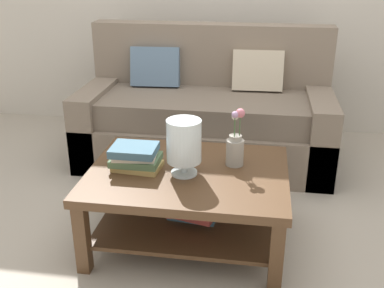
{
  "coord_description": "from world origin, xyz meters",
  "views": [
    {
      "loc": [
        0.38,
        -2.7,
        1.6
      ],
      "look_at": [
        0.01,
        -0.25,
        0.56
      ],
      "focal_mm": 42.92,
      "sensor_mm": 36.0,
      "label": 1
    }
  ],
  "objects_px": {
    "coffee_table": "(188,191)",
    "book_stack_main": "(136,157)",
    "glass_hurricane_vase": "(184,143)",
    "couch": "(206,116)",
    "flower_pitcher": "(235,146)"
  },
  "relations": [
    {
      "from": "book_stack_main",
      "to": "glass_hurricane_vase",
      "type": "relative_size",
      "value": 0.91
    },
    {
      "from": "book_stack_main",
      "to": "coffee_table",
      "type": "bearing_deg",
      "value": 2.29
    },
    {
      "from": "couch",
      "to": "coffee_table",
      "type": "distance_m",
      "value": 1.21
    },
    {
      "from": "coffee_table",
      "to": "glass_hurricane_vase",
      "type": "relative_size",
      "value": 3.54
    },
    {
      "from": "coffee_table",
      "to": "book_stack_main",
      "type": "distance_m",
      "value": 0.36
    },
    {
      "from": "couch",
      "to": "book_stack_main",
      "type": "xyz_separation_m",
      "value": [
        -0.25,
        -1.22,
        0.16
      ]
    },
    {
      "from": "couch",
      "to": "glass_hurricane_vase",
      "type": "xyz_separation_m",
      "value": [
        0.03,
        -1.25,
        0.28
      ]
    },
    {
      "from": "glass_hurricane_vase",
      "to": "flower_pitcher",
      "type": "relative_size",
      "value": 0.92
    },
    {
      "from": "coffee_table",
      "to": "couch",
      "type": "bearing_deg",
      "value": 92.36
    },
    {
      "from": "flower_pitcher",
      "to": "coffee_table",
      "type": "bearing_deg",
      "value": -154.88
    },
    {
      "from": "couch",
      "to": "glass_hurricane_vase",
      "type": "relative_size",
      "value": 6.24
    },
    {
      "from": "book_stack_main",
      "to": "flower_pitcher",
      "type": "distance_m",
      "value": 0.57
    },
    {
      "from": "book_stack_main",
      "to": "couch",
      "type": "bearing_deg",
      "value": 78.43
    },
    {
      "from": "couch",
      "to": "flower_pitcher",
      "type": "height_order",
      "value": "couch"
    },
    {
      "from": "coffee_table",
      "to": "glass_hurricane_vase",
      "type": "bearing_deg",
      "value": -111.34
    }
  ]
}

